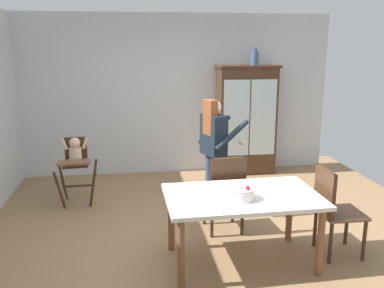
% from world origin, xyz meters
% --- Properties ---
extents(ground_plane, '(6.24, 6.24, 0.00)m').
position_xyz_m(ground_plane, '(0.00, 0.00, 0.00)').
color(ground_plane, '#93704C').
extents(wall_back, '(5.32, 0.06, 2.70)m').
position_xyz_m(wall_back, '(0.00, 2.63, 1.35)').
color(wall_back, silver).
rests_on(wall_back, ground_plane).
extents(china_cabinet, '(1.03, 0.48, 1.86)m').
position_xyz_m(china_cabinet, '(1.17, 2.37, 0.93)').
color(china_cabinet, '#422819').
rests_on(china_cabinet, ground_plane).
extents(ceramic_vase, '(0.13, 0.13, 0.27)m').
position_xyz_m(ceramic_vase, '(1.28, 2.37, 1.98)').
color(ceramic_vase, '#3D567F').
rests_on(ceramic_vase, china_cabinet).
extents(high_chair_with_toddler, '(0.60, 0.70, 0.95)m').
position_xyz_m(high_chair_with_toddler, '(-1.57, 1.30, 0.65)').
color(high_chair_with_toddler, '#422819').
rests_on(high_chair_with_toddler, ground_plane).
extents(adult_person, '(0.63, 0.61, 1.53)m').
position_xyz_m(adult_person, '(0.25, 0.62, 0.97)').
color(adult_person, '#33425B').
rests_on(adult_person, ground_plane).
extents(dining_table, '(1.55, 0.97, 0.74)m').
position_xyz_m(dining_table, '(0.29, -0.63, 0.65)').
color(dining_table, silver).
rests_on(dining_table, ground_plane).
extents(birthday_cake, '(0.28, 0.28, 0.19)m').
position_xyz_m(birthday_cake, '(0.23, -0.75, 0.79)').
color(birthday_cake, white).
rests_on(birthday_cake, dining_table).
extents(dining_chair_far_side, '(0.47, 0.47, 0.96)m').
position_xyz_m(dining_chair_far_side, '(0.28, 0.05, 0.56)').
color(dining_chair_far_side, '#422819').
rests_on(dining_chair_far_side, ground_plane).
extents(dining_chair_right_end, '(0.44, 0.44, 0.96)m').
position_xyz_m(dining_chair_right_end, '(1.27, -0.61, 0.56)').
color(dining_chair_right_end, '#422819').
rests_on(dining_chair_right_end, ground_plane).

